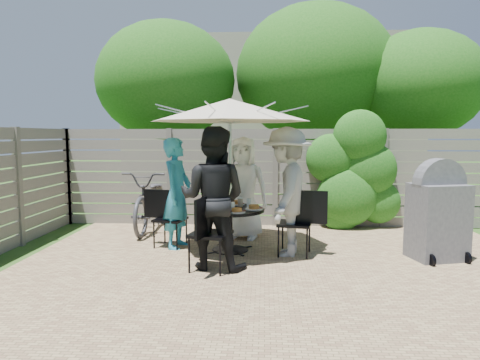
# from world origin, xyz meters

# --- Properties ---
(backyard_envelope) EXTENTS (60.00, 60.00, 5.00)m
(backyard_envelope) POSITION_xyz_m (0.09, 10.29, 2.61)
(backyard_envelope) COLOR #254A17
(backyard_envelope) RESTS_ON ground
(patio_table) EXTENTS (1.16, 1.16, 0.65)m
(patio_table) POSITION_xyz_m (-0.71, 1.18, 0.45)
(patio_table) COLOR black
(patio_table) RESTS_ON ground
(umbrella) EXTENTS (2.70, 2.70, 2.24)m
(umbrella) POSITION_xyz_m (-0.71, 1.18, 2.08)
(umbrella) COLOR silver
(umbrella) RESTS_ON ground
(chair_back) EXTENTS (0.47, 0.66, 0.89)m
(chair_back) POSITION_xyz_m (-0.53, 2.13, 0.27)
(chair_back) COLOR black
(chair_back) RESTS_ON ground
(person_back) EXTENTS (0.92, 0.68, 1.70)m
(person_back) POSITION_xyz_m (-0.55, 2.00, 0.85)
(person_back) COLOR white
(person_back) RESTS_ON ground
(chair_left) EXTENTS (0.68, 0.51, 0.89)m
(chair_left) POSITION_xyz_m (-1.65, 1.36, 0.27)
(chair_left) COLOR black
(chair_left) RESTS_ON ground
(person_left) EXTENTS (0.51, 0.68, 1.68)m
(person_left) POSITION_xyz_m (-1.52, 1.34, 0.84)
(person_left) COLOR teal
(person_left) RESTS_ON ground
(chair_front) EXTENTS (0.57, 0.75, 0.98)m
(chair_front) POSITION_xyz_m (-0.89, 0.23, 0.30)
(chair_front) COLOR black
(chair_front) RESTS_ON ground
(person_front) EXTENTS (1.00, 0.85, 1.83)m
(person_front) POSITION_xyz_m (-0.86, 0.37, 0.92)
(person_front) COLOR black
(person_front) RESTS_ON ground
(chair_right) EXTENTS (0.72, 0.53, 0.95)m
(chair_right) POSITION_xyz_m (0.24, 1.00, 0.29)
(chair_right) COLOR black
(chair_right) RESTS_ON ground
(person_right) EXTENTS (0.89, 1.29, 1.84)m
(person_right) POSITION_xyz_m (0.11, 1.03, 0.92)
(person_right) COLOR #9E9D99
(person_right) RESTS_ON ground
(plate_back) EXTENTS (0.26, 0.26, 0.06)m
(plate_back) POSITION_xyz_m (-0.64, 1.53, 0.67)
(plate_back) COLOR white
(plate_back) RESTS_ON patio_table
(plate_left) EXTENTS (0.26, 0.26, 0.06)m
(plate_left) POSITION_xyz_m (-1.06, 1.25, 0.67)
(plate_left) COLOR white
(plate_left) RESTS_ON patio_table
(plate_front) EXTENTS (0.26, 0.26, 0.06)m
(plate_front) POSITION_xyz_m (-0.77, 0.83, 0.67)
(plate_front) COLOR white
(plate_front) RESTS_ON patio_table
(plate_right) EXTENTS (0.26, 0.26, 0.06)m
(plate_right) POSITION_xyz_m (-0.35, 1.11, 0.67)
(plate_right) COLOR white
(plate_right) RESTS_ON patio_table
(plate_extra) EXTENTS (0.24, 0.24, 0.06)m
(plate_extra) POSITION_xyz_m (-0.58, 0.85, 0.67)
(plate_extra) COLOR white
(plate_extra) RESTS_ON patio_table
(glass_back) EXTENTS (0.07, 0.07, 0.14)m
(glass_back) POSITION_xyz_m (-0.76, 1.46, 0.72)
(glass_back) COLOR silver
(glass_back) RESTS_ON patio_table
(glass_left) EXTENTS (0.07, 0.07, 0.14)m
(glass_left) POSITION_xyz_m (-0.98, 1.13, 0.72)
(glass_left) COLOR silver
(glass_left) RESTS_ON patio_table
(glass_front) EXTENTS (0.07, 0.07, 0.14)m
(glass_front) POSITION_xyz_m (-0.65, 0.91, 0.72)
(glass_front) COLOR silver
(glass_front) RESTS_ON patio_table
(glass_right) EXTENTS (0.07, 0.07, 0.14)m
(glass_right) POSITION_xyz_m (-0.43, 1.24, 0.72)
(glass_right) COLOR silver
(glass_right) RESTS_ON patio_table
(syrup_jug) EXTENTS (0.09, 0.09, 0.16)m
(syrup_jug) POSITION_xyz_m (-0.75, 1.24, 0.73)
(syrup_jug) COLOR #59280C
(syrup_jug) RESTS_ON patio_table
(coffee_cup) EXTENTS (0.08, 0.08, 0.12)m
(coffee_cup) POSITION_xyz_m (-0.57, 1.38, 0.71)
(coffee_cup) COLOR #C6B293
(coffee_cup) RESTS_ON patio_table
(bicycle) EXTENTS (0.73, 2.09, 1.10)m
(bicycle) POSITION_xyz_m (-2.24, 2.60, 0.55)
(bicycle) COLOR #333338
(bicycle) RESTS_ON ground
(bbq_grill) EXTENTS (0.80, 0.68, 1.41)m
(bbq_grill) POSITION_xyz_m (2.18, 0.92, 0.64)
(bbq_grill) COLOR slate
(bbq_grill) RESTS_ON ground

